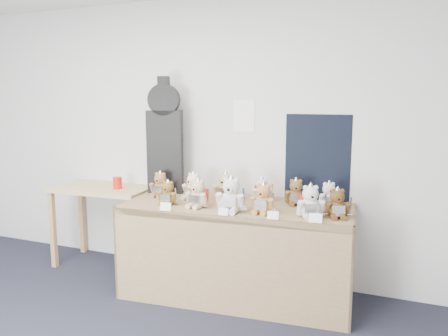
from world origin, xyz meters
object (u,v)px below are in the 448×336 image
at_px(teddy_front_right, 263,200).
at_px(guitar_case, 165,137).
at_px(teddy_back_right, 296,193).
at_px(teddy_front_far_left, 168,194).
at_px(teddy_front_left, 198,195).
at_px(side_table, 103,199).
at_px(display_table, 235,226).
at_px(teddy_back_far_left, 160,185).
at_px(teddy_front_centre, 231,196).
at_px(teddy_front_far_right, 310,203).
at_px(red_cup, 118,183).
at_px(teddy_back_centre_left, 225,188).
at_px(teddy_back_centre_right, 262,191).
at_px(teddy_front_end, 337,205).
at_px(teddy_back_end, 329,196).
at_px(teddy_back_left, 193,187).

bearing_deg(teddy_front_right, guitar_case, 165.28).
height_order(guitar_case, teddy_back_right, guitar_case).
height_order(teddy_front_far_left, teddy_front_left, teddy_front_left).
height_order(side_table, teddy_back_right, teddy_back_right).
distance_m(display_table, teddy_back_far_left, 0.85).
relative_size(teddy_front_centre, teddy_front_far_right, 1.12).
relative_size(guitar_case, teddy_front_right, 4.07).
bearing_deg(guitar_case, teddy_back_right, -15.06).
height_order(display_table, red_cup, red_cup).
bearing_deg(teddy_back_centre_left, teddy_front_left, -101.37).
xyz_separation_m(guitar_case, red_cup, (-0.53, -0.06, -0.48)).
relative_size(teddy_front_right, teddy_back_right, 1.07).
distance_m(display_table, teddy_front_far_left, 0.65).
bearing_deg(teddy_front_far_left, teddy_back_centre_right, 26.91).
xyz_separation_m(teddy_front_far_left, teddy_front_far_right, (1.23, 0.04, 0.02)).
distance_m(teddy_front_centre, teddy_front_end, 0.84).
bearing_deg(teddy_back_end, teddy_back_far_left, 161.35).
bearing_deg(teddy_back_right, teddy_back_centre_left, 171.91).
relative_size(teddy_back_centre_left, teddy_back_right, 1.12).
distance_m(guitar_case, teddy_front_right, 1.27).
relative_size(teddy_front_far_left, teddy_front_end, 0.91).
height_order(teddy_front_right, teddy_back_centre_left, teddy_back_centre_left).
bearing_deg(teddy_front_far_right, teddy_front_left, 159.02).
height_order(guitar_case, teddy_front_far_right, guitar_case).
distance_m(teddy_back_centre_left, teddy_back_end, 0.91).
relative_size(teddy_front_end, teddy_back_end, 1.06).
height_order(teddy_back_left, teddy_back_far_left, teddy_back_left).
distance_m(red_cup, teddy_front_right, 1.68).
xyz_separation_m(guitar_case, teddy_back_centre_left, (0.67, -0.08, -0.43)).
distance_m(teddy_front_right, teddy_back_centre_left, 0.55).
bearing_deg(guitar_case, teddy_front_right, -33.78).
bearing_deg(side_table, teddy_back_far_left, -12.62).
height_order(display_table, teddy_back_centre_left, teddy_back_centre_left).
bearing_deg(red_cup, teddy_front_right, -11.57).
height_order(side_table, teddy_front_far_right, teddy_front_far_right).
relative_size(red_cup, teddy_back_left, 0.43).
relative_size(teddy_front_far_right, teddy_back_left, 1.05).
relative_size(teddy_back_left, teddy_back_centre_right, 1.14).
bearing_deg(teddy_back_right, teddy_back_end, -9.97).
bearing_deg(teddy_front_right, teddy_front_far_left, -173.02).
bearing_deg(side_table, teddy_back_right, -2.09).
relative_size(teddy_front_end, teddy_back_left, 0.94).
xyz_separation_m(teddy_front_centre, teddy_back_left, (-0.49, 0.30, -0.02)).
distance_m(teddy_back_left, teddy_back_end, 1.21).
distance_m(teddy_front_centre, teddy_back_centre_left, 0.42).
xyz_separation_m(display_table, teddy_front_end, (0.86, -0.04, 0.28)).
relative_size(teddy_front_right, teddy_back_far_left, 1.04).
relative_size(red_cup, teddy_back_centre_left, 0.42).
bearing_deg(teddy_front_right, teddy_back_centre_left, 150.09).
bearing_deg(guitar_case, teddy_back_far_left, -91.15).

